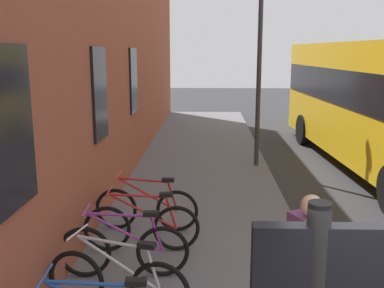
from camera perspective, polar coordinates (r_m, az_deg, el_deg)
The scene contains 8 objects.
ground at distance 9.08m, azimuth 18.81°, elevation -8.93°, with size 60.00×60.00×0.00m, color #2D2D30.
sidewalk_pavement at distance 10.58m, azimuth 1.20°, elevation -4.98°, with size 24.00×3.50×0.12m, color slate.
bicycle_under_window at distance 5.43m, azimuth -9.51°, elevation -17.18°, with size 0.57×1.74×0.97m.
bicycle_by_door at distance 6.20m, azimuth -8.69°, elevation -13.27°, with size 0.48×1.77×0.97m.
bicycle_nearest_sign at distance 6.90m, azimuth -6.39°, elevation -10.51°, with size 0.48×1.77×0.97m.
bicycle_end_of_row at distance 7.65m, azimuth -5.80°, elevation -8.20°, with size 0.48×1.77×0.97m.
pedestrian_near_bus at distance 4.72m, azimuth 14.76°, elevation -13.74°, with size 0.57×0.42×1.64m.
street_lamp at distance 11.67m, azimuth 8.70°, elevation 12.39°, with size 0.28×0.28×5.31m.
Camera 1 is at (-2.12, 1.59, 3.13)m, focal length 41.54 mm.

